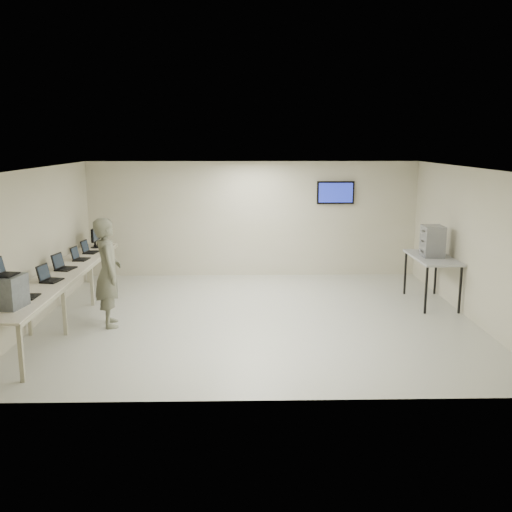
{
  "coord_description": "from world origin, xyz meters",
  "views": [
    {
      "loc": [
        -0.24,
        -10.32,
        3.28
      ],
      "look_at": [
        0.0,
        0.2,
        1.15
      ],
      "focal_mm": 40.0,
      "sensor_mm": 36.0,
      "label": 1
    }
  ],
  "objects_px": {
    "soldier": "(108,272)",
    "side_table": "(432,260)",
    "equipment_box": "(8,292)",
    "workbench": "(62,276)"
  },
  "relations": [
    {
      "from": "equipment_box",
      "to": "side_table",
      "type": "height_order",
      "value": "equipment_box"
    },
    {
      "from": "workbench",
      "to": "equipment_box",
      "type": "relative_size",
      "value": 12.55
    },
    {
      "from": "soldier",
      "to": "side_table",
      "type": "height_order",
      "value": "soldier"
    },
    {
      "from": "workbench",
      "to": "soldier",
      "type": "height_order",
      "value": "soldier"
    },
    {
      "from": "equipment_box",
      "to": "soldier",
      "type": "height_order",
      "value": "soldier"
    },
    {
      "from": "workbench",
      "to": "side_table",
      "type": "relative_size",
      "value": 3.68
    },
    {
      "from": "equipment_box",
      "to": "side_table",
      "type": "xyz_separation_m",
      "value": [
        7.25,
        3.16,
        -0.23
      ]
    },
    {
      "from": "soldier",
      "to": "side_table",
      "type": "distance_m",
      "value": 6.38
    },
    {
      "from": "equipment_box",
      "to": "workbench",
      "type": "bearing_deg",
      "value": 98.24
    },
    {
      "from": "workbench",
      "to": "side_table",
      "type": "height_order",
      "value": "side_table"
    }
  ]
}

